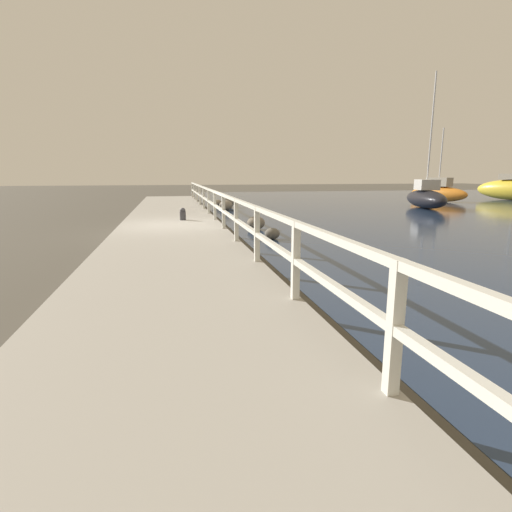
% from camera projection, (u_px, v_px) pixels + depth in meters
% --- Properties ---
extents(ground_plane, '(120.00, 120.00, 0.00)m').
position_uv_depth(ground_plane, '(172.00, 233.00, 13.63)').
color(ground_plane, '#4C473D').
extents(dock_walkway, '(3.47, 36.00, 0.28)m').
position_uv_depth(dock_walkway, '(171.00, 229.00, 13.60)').
color(dock_walkway, '#9E998E').
rests_on(dock_walkway, ground).
extents(railing, '(0.10, 32.50, 1.09)m').
position_uv_depth(railing, '(219.00, 202.00, 13.76)').
color(railing, silver).
rests_on(railing, dock_walkway).
extents(boulder_mid_strip, '(0.59, 0.53, 0.45)m').
position_uv_depth(boulder_mid_strip, '(217.00, 203.00, 24.17)').
color(boulder_mid_strip, gray).
rests_on(boulder_mid_strip, ground).
extents(boulder_water_edge, '(0.47, 0.42, 0.35)m').
position_uv_depth(boulder_water_edge, '(272.00, 234.00, 12.28)').
color(boulder_water_edge, '#666056').
rests_on(boulder_water_edge, ground).
extents(boulder_upstream, '(0.79, 0.71, 0.59)m').
position_uv_depth(boulder_upstream, '(228.00, 203.00, 23.79)').
color(boulder_upstream, '#666056').
rests_on(boulder_upstream, ground).
extents(boulder_near_dock, '(0.74, 0.66, 0.55)m').
position_uv_depth(boulder_near_dock, '(226.00, 205.00, 21.92)').
color(boulder_near_dock, gray).
rests_on(boulder_near_dock, ground).
extents(boulder_downstream, '(0.65, 0.58, 0.48)m').
position_uv_depth(boulder_downstream, '(256.00, 223.00, 14.40)').
color(boulder_downstream, slate).
rests_on(boulder_downstream, ground).
extents(mooring_bollard, '(0.23, 0.23, 0.46)m').
position_uv_depth(mooring_bollard, '(183.00, 214.00, 14.93)').
color(mooring_bollard, '#333338').
rests_on(mooring_bollard, dock_walkway).
extents(sailboat_black, '(2.75, 5.19, 7.52)m').
position_uv_depth(sailboat_black, '(426.00, 197.00, 23.33)').
color(sailboat_black, black).
rests_on(sailboat_black, water_surface).
extents(sailboat_orange, '(2.52, 4.61, 5.13)m').
position_uv_depth(sailboat_orange, '(438.00, 192.00, 28.80)').
color(sailboat_orange, orange).
rests_on(sailboat_orange, water_surface).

